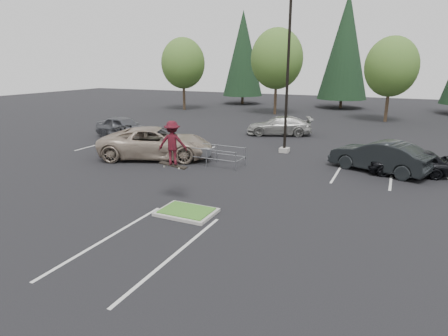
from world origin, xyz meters
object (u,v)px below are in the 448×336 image
at_px(decid_b, 277,61).
at_px(conif_b, 345,47).
at_px(car_r_black, 410,162).
at_px(car_l_tan, 154,143).
at_px(cart_corral, 205,152).
at_px(car_far_silver, 280,126).
at_px(car_r_charc, 380,156).
at_px(car_l_grey, 123,127).
at_px(conif_a, 243,54).
at_px(car_l_black, 152,139).
at_px(light_pole, 287,83).
at_px(decid_c, 391,69).
at_px(skateboarder, 172,143).
at_px(decid_a, 183,65).

distance_m(decid_b, conif_b, 11.78).
bearing_deg(car_r_black, car_l_tan, -91.62).
bearing_deg(cart_corral, decid_b, 99.84).
xyz_separation_m(conif_b, car_far_silver, (-1.61, -22.50, -7.08)).
xyz_separation_m(car_r_charc, car_r_black, (1.50, 0.02, -0.14)).
relative_size(car_l_grey, car_r_charc, 0.95).
bearing_deg(decid_b, conif_a, 130.17).
bearing_deg(car_l_black, car_l_tan, -142.87).
bearing_deg(light_pole, decid_b, 109.35).
bearing_deg(car_l_grey, decid_c, -37.65).
bearing_deg(car_r_charc, cart_corral, -54.82).
bearing_deg(car_far_silver, car_l_tan, -43.76).
distance_m(conif_b, car_r_black, 32.63).
bearing_deg(car_l_tan, light_pole, -75.49).
xyz_separation_m(decid_c, conif_a, (-19.99, 10.17, 1.84)).
xyz_separation_m(car_l_tan, car_l_black, (-1.59, 1.90, -0.21)).
relative_size(cart_corral, skateboarder, 1.94).
height_order(light_pole, decid_a, light_pole).
height_order(light_pole, car_l_tan, light_pole).
height_order(light_pole, car_far_silver, light_pole).
xyz_separation_m(cart_corral, car_r_charc, (9.43, 2.47, 0.19)).
bearing_deg(conif_a, conif_b, 2.05).
bearing_deg(car_l_grey, conif_a, 10.58).
height_order(decid_a, decid_b, decid_b).
xyz_separation_m(cart_corral, car_l_tan, (-3.48, -0.19, 0.29)).
bearing_deg(decid_c, conif_a, 153.04).
distance_m(conif_b, car_far_silver, 23.64).
xyz_separation_m(skateboarder, car_l_black, (-6.80, 7.90, -1.80)).
distance_m(car_l_tan, car_l_grey, 7.63).
bearing_deg(car_l_grey, car_r_charc, -87.81).
relative_size(conif_a, car_l_tan, 1.88).
relative_size(car_l_black, car_r_black, 1.22).
xyz_separation_m(cart_corral, car_r_black, (10.93, 2.49, 0.04)).
bearing_deg(car_r_charc, light_pole, -90.81).
relative_size(decid_a, decid_b, 0.92).
bearing_deg(decid_b, car_l_grey, -109.01).
height_order(decid_c, car_r_black, decid_c).
bearing_deg(light_pole, skateboarder, -98.79).
distance_m(conif_b, car_r_charc, 32.28).
bearing_deg(car_far_silver, light_pole, -0.81).
height_order(decid_a, car_far_silver, decid_a).
relative_size(light_pole, skateboarder, 5.11).
xyz_separation_m(decid_c, car_l_black, (-13.99, -20.94, -4.50)).
relative_size(decid_b, car_l_tan, 1.39).
xyz_separation_m(conif_b, skateboarder, (-1.20, -39.50, -5.29)).
bearing_deg(conif_b, decid_b, -121.09).
distance_m(car_l_tan, car_r_charc, 13.18).
xyz_separation_m(decid_b, conif_a, (-7.99, 9.47, 1.05)).
bearing_deg(car_l_black, skateboarder, -142.09).
xyz_separation_m(decid_b, car_far_silver, (4.40, -12.53, -5.27)).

